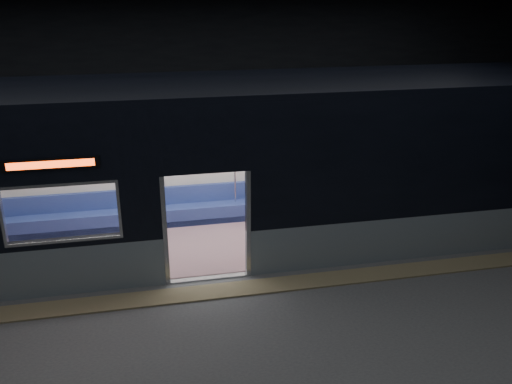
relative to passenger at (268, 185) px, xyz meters
name	(u,v)px	position (x,y,z in m)	size (l,w,h in m)	color
station_floor	(217,310)	(-1.69, -3.55, -0.83)	(24.00, 14.00, 0.01)	#47494C
station_envelope	(210,88)	(-1.69, -3.55, 2.84)	(24.00, 14.00, 5.00)	black
tactile_strip	(212,292)	(-1.69, -3.00, -0.81)	(22.80, 0.50, 0.03)	#8C7F59
metro_car	(196,159)	(-1.69, -1.00, 1.02)	(18.00, 3.04, 3.35)	gray
passenger	(268,185)	(0.00, 0.00, 0.00)	(0.44, 0.74, 1.43)	black
handbag	(272,194)	(0.04, -0.24, -0.13)	(0.30, 0.26, 0.15)	black
transit_map	(380,146)	(2.80, 0.31, 0.67)	(1.04, 0.03, 0.68)	white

